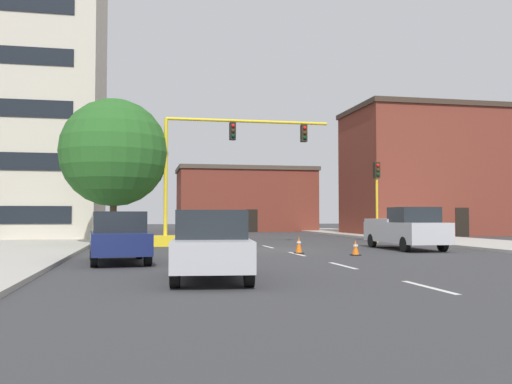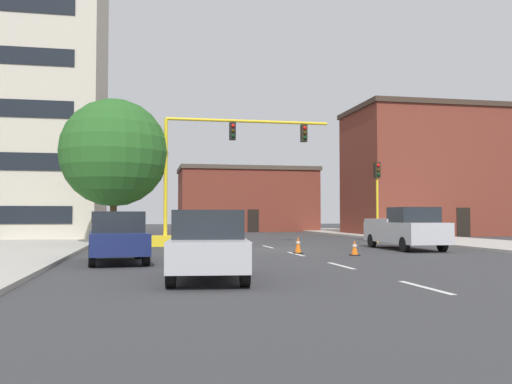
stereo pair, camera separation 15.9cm
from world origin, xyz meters
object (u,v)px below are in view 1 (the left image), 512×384
object	(u,v)px
traffic_cone_roadside_a	(356,248)
sedan_navy_near_left	(119,237)
sedan_silver_mid_left	(211,244)
tree_left_near	(114,153)
traffic_cone_roadside_b	(208,241)
pickup_truck_silver	(406,229)
traffic_cone_roadside_c	(299,245)
traffic_signal_gantry	(190,203)
traffic_light_pole_right	(377,183)

from	to	relation	value
traffic_cone_roadside_a	sedan_navy_near_left	bearing A→B (deg)	-169.99
sedan_navy_near_left	sedan_silver_mid_left	distance (m)	6.15
sedan_navy_near_left	tree_left_near	bearing A→B (deg)	94.02
sedan_silver_mid_left	traffic_cone_roadside_b	bearing A→B (deg)	83.83
pickup_truck_silver	sedan_silver_mid_left	distance (m)	14.82
pickup_truck_silver	traffic_cone_roadside_a	world-z (taller)	pickup_truck_silver
pickup_truck_silver	traffic_cone_roadside_c	distance (m)	5.97
sedan_silver_mid_left	traffic_cone_roadside_a	bearing A→B (deg)	47.25
sedan_silver_mid_left	traffic_cone_roadside_b	size ratio (longest dim) A/B	7.50
traffic_cone_roadside_a	traffic_cone_roadside_b	world-z (taller)	traffic_cone_roadside_b
sedan_navy_near_left	traffic_cone_roadside_a	size ratio (longest dim) A/B	7.50
sedan_silver_mid_left	traffic_cone_roadside_c	size ratio (longest dim) A/B	6.40
pickup_truck_silver	traffic_cone_roadside_b	bearing A→B (deg)	158.63
traffic_signal_gantry	tree_left_near	distance (m)	4.83
traffic_cone_roadside_b	sedan_silver_mid_left	bearing A→B (deg)	-96.17
traffic_light_pole_right	pickup_truck_silver	world-z (taller)	traffic_light_pole_right
traffic_signal_gantry	traffic_cone_roadside_a	world-z (taller)	traffic_signal_gantry
pickup_truck_silver	traffic_cone_roadside_a	distance (m)	5.02
sedan_silver_mid_left	traffic_cone_roadside_b	xyz separation A→B (m)	(1.51, 13.98, -0.58)
traffic_cone_roadside_a	traffic_cone_roadside_c	size ratio (longest dim) A/B	0.85
traffic_signal_gantry	traffic_cone_roadside_a	xyz separation A→B (m)	(5.95, -8.45, -1.99)
traffic_light_pole_right	traffic_cone_roadside_c	xyz separation A→B (m)	(-7.22, -8.37, -3.17)
traffic_signal_gantry	pickup_truck_silver	size ratio (longest dim) A/B	1.81
tree_left_near	traffic_cone_roadside_a	size ratio (longest dim) A/B	12.54
traffic_light_pole_right	sedan_navy_near_left	bearing A→B (deg)	-141.38
traffic_cone_roadside_b	traffic_cone_roadside_c	xyz separation A→B (m)	(3.27, -5.15, 0.05)
pickup_truck_silver	traffic_light_pole_right	bearing A→B (deg)	77.36
traffic_signal_gantry	traffic_cone_roadside_c	size ratio (longest dim) A/B	13.47
tree_left_near	traffic_cone_roadside_b	world-z (taller)	tree_left_near
tree_left_near	pickup_truck_silver	xyz separation A→B (m)	(13.74, -5.82, -3.95)
tree_left_near	traffic_cone_roadside_c	distance (m)	11.88
traffic_light_pole_right	traffic_cone_roadside_b	bearing A→B (deg)	-162.90
traffic_cone_roadside_a	traffic_cone_roadside_c	xyz separation A→B (m)	(-1.91, 1.59, 0.05)
tree_left_near	sedan_silver_mid_left	size ratio (longest dim) A/B	1.67
sedan_navy_near_left	traffic_light_pole_right	bearing A→B (deg)	38.62
traffic_light_pole_right	traffic_cone_roadside_c	world-z (taller)	traffic_light_pole_right
traffic_light_pole_right	traffic_cone_roadside_a	size ratio (longest dim) A/B	7.73
traffic_signal_gantry	sedan_silver_mid_left	world-z (taller)	traffic_signal_gantry
sedan_navy_near_left	traffic_cone_roadside_c	distance (m)	7.98
tree_left_near	traffic_cone_roadside_b	xyz separation A→B (m)	(4.77, -2.31, -4.62)
traffic_cone_roadside_b	traffic_cone_roadside_a	bearing A→B (deg)	-52.44
sedan_navy_near_left	sedan_silver_mid_left	xyz separation A→B (m)	(2.51, -5.62, 0.00)
traffic_signal_gantry	pickup_truck_silver	world-z (taller)	traffic_signal_gantry
sedan_silver_mid_left	traffic_cone_roadside_c	bearing A→B (deg)	61.58
pickup_truck_silver	sedan_silver_mid_left	xyz separation A→B (m)	(-10.49, -10.47, -0.09)
traffic_signal_gantry	traffic_cone_roadside_b	world-z (taller)	traffic_signal_gantry
sedan_silver_mid_left	traffic_cone_roadside_c	xyz separation A→B (m)	(4.78, 8.83, -0.53)
traffic_cone_roadside_a	traffic_cone_roadside_b	distance (m)	8.50
traffic_cone_roadside_b	sedan_navy_near_left	bearing A→B (deg)	-115.67
sedan_navy_near_left	traffic_cone_roadside_b	distance (m)	9.29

